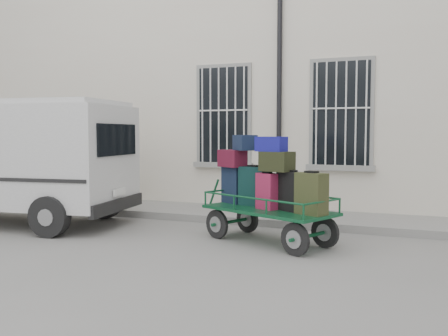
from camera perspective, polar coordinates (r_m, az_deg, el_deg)
ground at (r=8.98m, az=-4.73°, el=-7.78°), size 80.00×80.00×0.00m
building at (r=13.98m, az=5.36°, el=8.78°), size 24.00×5.15×6.00m
sidewalk at (r=10.94m, az=0.40°, el=-5.23°), size 24.00×1.70×0.15m
luggage_cart at (r=8.37m, az=4.90°, el=-2.44°), size 2.59×1.84×1.80m
van at (r=10.95m, az=-23.35°, el=1.45°), size 5.08×2.67×2.45m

